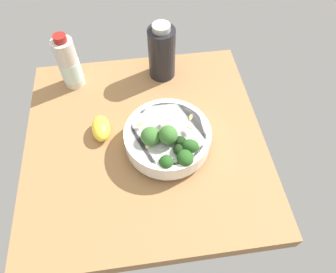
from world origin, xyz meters
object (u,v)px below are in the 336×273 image
object	(u,v)px
bottle_tall	(162,52)
bottle_short	(70,65)
lemon_wedge	(101,128)
bowl_of_broccoli	(168,138)

from	to	relation	value
bottle_tall	bottle_short	xyz separation A→B (cm)	(-24.96, -0.40, -0.94)
lemon_wedge	bottle_short	size ratio (longest dim) A/B	0.47
bowl_of_broccoli	bottle_short	size ratio (longest dim) A/B	1.27
bowl_of_broccoli	lemon_wedge	xyz separation A→B (cm)	(-15.76, 6.45, -1.99)
bottle_short	lemon_wedge	bearing A→B (deg)	-68.50
bottle_tall	bowl_of_broccoli	bearing A→B (deg)	-94.11
bowl_of_broccoli	bottle_tall	distance (cm)	25.87
bowl_of_broccoli	lemon_wedge	bearing A→B (deg)	157.76
bowl_of_broccoli	bottle_short	xyz separation A→B (cm)	(-23.13, 25.14, 2.73)
lemon_wedge	bottle_short	bearing A→B (deg)	111.50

